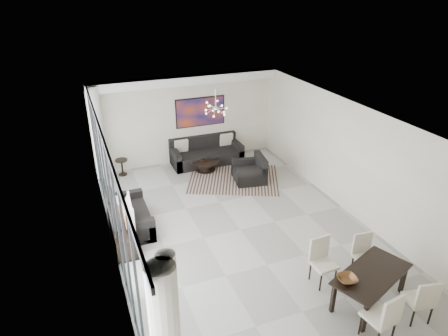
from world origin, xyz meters
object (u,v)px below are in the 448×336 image
television (127,211)px  dining_table (371,277)px  coffee_table (205,165)px  sofa_main (206,154)px  tv_console (122,233)px

television → dining_table: television is taller
coffee_table → dining_table: (0.99, -6.63, 0.40)m
coffee_table → television: size_ratio=1.00×
sofa_main → television: television is taller
coffee_table → sofa_main: bearing=67.2°
television → dining_table: bearing=-130.4°
sofa_main → tv_console: size_ratio=1.43×
sofa_main → television: (-3.14, -3.49, 0.50)m
sofa_main → tv_console: 4.82m
tv_console → television: television is taller
tv_console → television: 0.55m
sofa_main → dining_table: size_ratio=1.29×
sofa_main → tv_console: bearing=-133.2°
coffee_table → dining_table: 6.71m
television → dining_table: 5.36m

